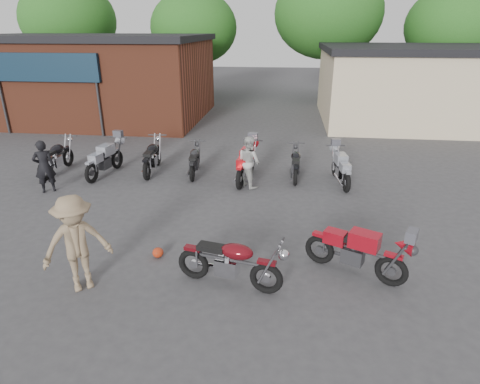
# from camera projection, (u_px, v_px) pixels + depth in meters

# --- Properties ---
(ground) EXTENTS (90.00, 90.00, 0.00)m
(ground) POSITION_uv_depth(u_px,v_px,m) (205.00, 262.00, 8.51)
(ground) COLOR #39383B
(brick_building) EXTENTS (12.00, 8.00, 4.00)m
(brick_building) POSITION_uv_depth(u_px,v_px,m) (90.00, 80.00, 21.57)
(brick_building) COLOR brown
(brick_building) RESTS_ON ground
(stucco_building) EXTENTS (10.00, 8.00, 3.50)m
(stucco_building) POSITION_uv_depth(u_px,v_px,m) (422.00, 87.00, 20.70)
(stucco_building) COLOR #C4B08C
(stucco_building) RESTS_ON ground
(tree_0) EXTENTS (6.56, 6.56, 8.20)m
(tree_0) POSITION_uv_depth(u_px,v_px,m) (71.00, 35.00, 28.65)
(tree_0) COLOR #1A5115
(tree_0) RESTS_ON ground
(tree_1) EXTENTS (5.92, 5.92, 7.40)m
(tree_1) POSITION_uv_depth(u_px,v_px,m) (195.00, 41.00, 27.84)
(tree_1) COLOR #1A5115
(tree_1) RESTS_ON ground
(tree_2) EXTENTS (7.04, 7.04, 8.80)m
(tree_2) POSITION_uv_depth(u_px,v_px,m) (327.00, 31.00, 26.60)
(tree_2) COLOR #1A5115
(tree_2) RESTS_ON ground
(tree_3) EXTENTS (6.08, 6.08, 7.60)m
(tree_3) POSITION_uv_depth(u_px,v_px,m) (451.00, 41.00, 25.97)
(tree_3) COLOR #1A5115
(tree_3) RESTS_ON ground
(vintage_motorcycle) EXTENTS (2.13, 1.09, 1.18)m
(vintage_motorcycle) POSITION_uv_depth(u_px,v_px,m) (231.00, 259.00, 7.51)
(vintage_motorcycle) COLOR #590B11
(vintage_motorcycle) RESTS_ON ground
(sportbike) EXTENTS (2.10, 1.49, 1.17)m
(sportbike) POSITION_uv_depth(u_px,v_px,m) (357.00, 249.00, 7.87)
(sportbike) COLOR maroon
(sportbike) RESTS_ON ground
(helmet) EXTENTS (0.31, 0.31, 0.22)m
(helmet) POSITION_uv_depth(u_px,v_px,m) (158.00, 253.00, 8.65)
(helmet) COLOR #A42C11
(helmet) RESTS_ON ground
(person_dark) EXTENTS (0.70, 0.64, 1.60)m
(person_dark) POSITION_uv_depth(u_px,v_px,m) (44.00, 167.00, 11.85)
(person_dark) COLOR black
(person_dark) RESTS_ON ground
(person_light) EXTENTS (0.98, 0.98, 1.60)m
(person_light) POSITION_uv_depth(u_px,v_px,m) (249.00, 162.00, 12.28)
(person_light) COLOR #ABACA7
(person_light) RESTS_ON ground
(person_tan) EXTENTS (1.41, 1.29, 1.90)m
(person_tan) POSITION_uv_depth(u_px,v_px,m) (77.00, 244.00, 7.32)
(person_tan) COLOR #826D50
(person_tan) RESTS_ON ground
(row_bike_0) EXTENTS (0.69, 2.06, 1.19)m
(row_bike_0) POSITION_uv_depth(u_px,v_px,m) (56.00, 156.00, 13.53)
(row_bike_0) COLOR black
(row_bike_0) RESTS_ON ground
(row_bike_1) EXTENTS (0.99, 2.15, 1.20)m
(row_bike_1) POSITION_uv_depth(u_px,v_px,m) (105.00, 158.00, 13.31)
(row_bike_1) COLOR #9B9EA9
(row_bike_1) RESTS_ON ground
(row_bike_2) EXTENTS (0.84, 2.12, 1.20)m
(row_bike_2) POSITION_uv_depth(u_px,v_px,m) (152.00, 155.00, 13.58)
(row_bike_2) COLOR black
(row_bike_2) RESTS_ON ground
(row_bike_3) EXTENTS (0.78, 1.89, 1.07)m
(row_bike_3) POSITION_uv_depth(u_px,v_px,m) (195.00, 159.00, 13.39)
(row_bike_3) COLOR black
(row_bike_3) RESTS_ON ground
(row_bike_4) EXTENTS (0.97, 2.20, 1.23)m
(row_bike_4) POSITION_uv_depth(u_px,v_px,m) (246.00, 162.00, 12.83)
(row_bike_4) COLOR red
(row_bike_4) RESTS_ON ground
(row_bike_5) EXTENTS (0.61, 1.85, 1.08)m
(row_bike_5) POSITION_uv_depth(u_px,v_px,m) (296.00, 162.00, 13.08)
(row_bike_5) COLOR black
(row_bike_5) RESTS_ON ground
(row_bike_6) EXTENTS (0.90, 2.01, 1.13)m
(row_bike_6) POSITION_uv_depth(u_px,v_px,m) (341.00, 167.00, 12.58)
(row_bike_6) COLOR gray
(row_bike_6) RESTS_ON ground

